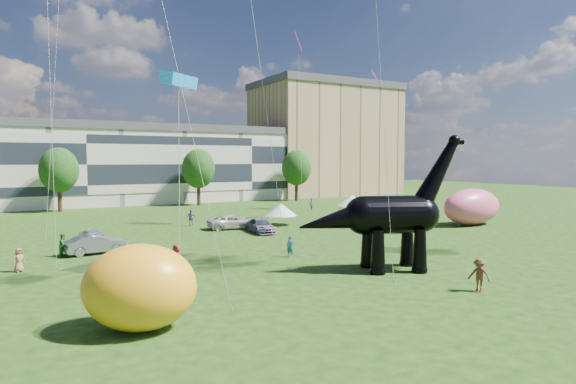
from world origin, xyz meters
TOP-DOWN VIEW (x-y plane):
  - ground at (0.00, 0.00)m, footprint 220.00×220.00m
  - terrace_row at (-8.00, 62.00)m, footprint 78.00×11.00m
  - apartment_block at (40.00, 65.00)m, footprint 28.00×18.00m
  - tree_mid_left at (-12.00, 53.00)m, footprint 5.20×5.20m
  - tree_mid_right at (8.00, 53.00)m, footprint 5.20×5.20m
  - tree_far_right at (26.00, 53.00)m, footprint 5.20×5.20m
  - dinosaur_sculpture at (3.89, 3.53)m, footprint 11.01×5.45m
  - car_silver at (-11.58, 22.53)m, footprint 2.21×4.20m
  - car_grey at (-11.86, 18.60)m, footprint 4.70×2.19m
  - car_white at (2.48, 25.89)m, footprint 5.44×2.91m
  - car_dark at (3.85, 22.00)m, footprint 2.43×4.84m
  - gazebo_near at (8.25, 25.98)m, footprint 4.45×4.45m
  - gazebo_far at (21.44, 30.66)m, footprint 4.81×4.81m
  - inflatable_pink at (26.71, 15.76)m, footprint 8.31×4.53m
  - inflatable_yellow at (-12.55, -0.03)m, footprint 5.84×5.29m
  - visitors at (-0.92, 15.51)m, footprint 45.77×41.25m

SIDE VIEW (x-z plane):
  - ground at x=0.00m, z-range 0.00..0.00m
  - car_dark at x=3.85m, z-range 0.00..1.35m
  - car_silver at x=-11.58m, z-range 0.00..1.36m
  - car_white at x=2.48m, z-range 0.00..1.45m
  - car_grey at x=-11.86m, z-range 0.00..1.49m
  - visitors at x=-0.92m, z-range -0.05..1.84m
  - gazebo_near at x=8.25m, z-range 0.49..2.90m
  - inflatable_yellow at x=-12.55m, z-range 0.00..3.66m
  - gazebo_far at x=21.44m, z-range 0.53..3.15m
  - inflatable_pink at x=26.71m, z-range 0.00..4.04m
  - dinosaur_sculpture at x=3.89m, z-range -1.12..8.04m
  - terrace_row at x=-8.00m, z-range 0.00..12.00m
  - tree_mid_left at x=-12.00m, z-range 1.57..11.01m
  - tree_mid_right at x=8.00m, z-range 1.57..11.01m
  - tree_far_right at x=26.00m, z-range 1.57..11.01m
  - apartment_block at x=40.00m, z-range 0.00..22.00m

